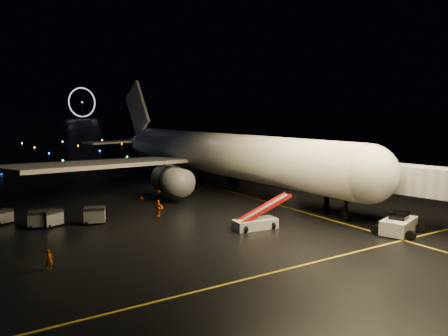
{
  "coord_description": "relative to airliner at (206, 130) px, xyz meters",
  "views": [
    {
      "loc": [
        -24.05,
        -35.01,
        12.18
      ],
      "look_at": [
        5.64,
        12.0,
        5.0
      ],
      "focal_mm": 35.0,
      "sensor_mm": 36.0,
      "label": 1
    }
  ],
  "objects": [
    {
      "name": "lane_centre",
      "position": [
        0.61,
        -11.42,
        -9.22
      ],
      "size": [
        0.25,
        80.0,
        0.02
      ],
      "primitive_type": "cube",
      "color": "gold",
      "rests_on": "ground"
    },
    {
      "name": "lane_cross",
      "position": [
        -16.39,
        -36.42,
        -9.22
      ],
      "size": [
        60.0,
        0.25,
        0.02
      ],
      "primitive_type": "cube",
      "color": "gold",
      "rests_on": "ground"
    },
    {
      "name": "airliner",
      "position": [
        0.0,
        0.0,
        0.0
      ],
      "size": [
        68.93,
        65.89,
        18.46
      ],
      "primitive_type": null,
      "rotation": [
        0.0,
        0.0,
        0.06
      ],
      "color": "silver",
      "rests_on": "ground"
    },
    {
      "name": "pushback_tug",
      "position": [
        2.19,
        -34.72,
        -8.13
      ],
      "size": [
        5.16,
        3.79,
        2.2
      ],
      "primitive_type": "cube",
      "rotation": [
        0.0,
        0.0,
        0.33
      ],
      "color": "silver",
      "rests_on": "ground"
    },
    {
      "name": "belt_loader",
      "position": [
        -8.91,
        -25.55,
        -7.57
      ],
      "size": [
        6.99,
        2.5,
        3.32
      ],
      "primitive_type": null,
      "rotation": [
        0.0,
        0.0,
        -0.09
      ],
      "color": "silver",
      "rests_on": "ground"
    },
    {
      "name": "crew_a",
      "position": [
        -29.48,
        -26.54,
        -8.45
      ],
      "size": [
        0.6,
        0.43,
        1.56
      ],
      "primitive_type": "imported",
      "rotation": [
        0.0,
        0.0,
        0.1
      ],
      "color": "#DF4E03",
      "rests_on": "ground"
    },
    {
      "name": "crew_c",
      "position": [
        -15.19,
        -14.91,
        -8.27
      ],
      "size": [
        0.78,
        1.22,
        1.93
      ],
      "primitive_type": "imported",
      "rotation": [
        0.0,
        0.0,
        -1.27
      ],
      "color": "#DF4E03",
      "rests_on": "ground"
    },
    {
      "name": "safety_cone_0",
      "position": [
        -13.11,
        -11.19,
        -8.99
      ],
      "size": [
        0.51,
        0.51,
        0.48
      ],
      "primitive_type": "cone",
      "rotation": [
        0.0,
        0.0,
        0.27
      ],
      "color": "#F4450B",
      "rests_on": "ground"
    },
    {
      "name": "safety_cone_1",
      "position": [
        -8.77,
        -0.46,
        -9.01
      ],
      "size": [
        0.5,
        0.5,
        0.44
      ],
      "primitive_type": "cone",
      "rotation": [
        0.0,
        0.0,
        0.36
      ],
      "color": "#F4450B",
      "rests_on": "ground"
    },
    {
      "name": "safety_cone_2",
      "position": [
        -12.96,
        -4.13,
        -9.01
      ],
      "size": [
        0.5,
        0.5,
        0.44
      ],
      "primitive_type": "cone",
      "rotation": [
        0.0,
        0.0,
        -0.36
      ],
      "color": "#F4450B",
      "rests_on": "ground"
    },
    {
      "name": "ferris_wheel",
      "position": [
        158.61,
        693.58,
        16.77
      ],
      "size": [
        49.33,
        16.8,
        52.0
      ],
      "primitive_type": null,
      "rotation": [
        0.0,
        0.0,
        0.26
      ],
      "color": "black",
      "rests_on": "ground"
    },
    {
      "name": "taxiway_lights",
      "position": [
        -11.39,
        79.58,
        -9.05
      ],
      "size": [
        164.0,
        92.0,
        0.36
      ],
      "primitive_type": null,
      "color": "black",
      "rests_on": "ground"
    },
    {
      "name": "baggage_cart_0",
      "position": [
        -22.51,
        -14.47,
        -8.3
      ],
      "size": [
        2.59,
        2.22,
        1.86
      ],
      "primitive_type": "cube",
      "rotation": [
        0.0,
        0.0,
        -0.37
      ],
      "color": "gray",
      "rests_on": "ground"
    },
    {
      "name": "baggage_cart_1",
      "position": [
        -26.77,
        -13.13,
        -8.34
      ],
      "size": [
        2.53,
        2.22,
        1.79
      ],
      "primitive_type": "cube",
      "rotation": [
        0.0,
        0.0,
        0.43
      ],
      "color": "gray",
      "rests_on": "ground"
    },
    {
      "name": "baggage_cart_2",
      "position": [
        -31.05,
        -9.15,
        -8.44
      ],
      "size": [
        2.18,
        1.82,
        1.58
      ],
      "primitive_type": "cube",
      "rotation": [
        0.0,
        0.0,
        0.32
      ],
      "color": "gray",
      "rests_on": "ground"
    },
    {
      "name": "baggage_cart_3",
      "position": [
        -27.92,
        -12.99,
        -8.33
      ],
      "size": [
        2.48,
        2.07,
        1.8
      ],
      "primitive_type": "cube",
      "rotation": [
        0.0,
        0.0,
        -0.32
      ],
      "color": "gray",
      "rests_on": "ground"
    }
  ]
}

